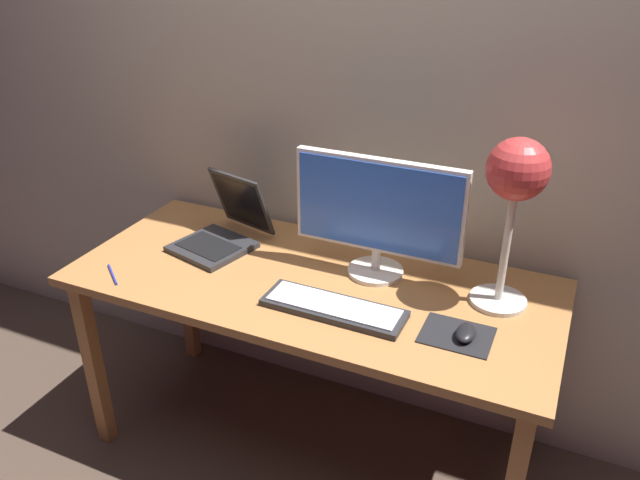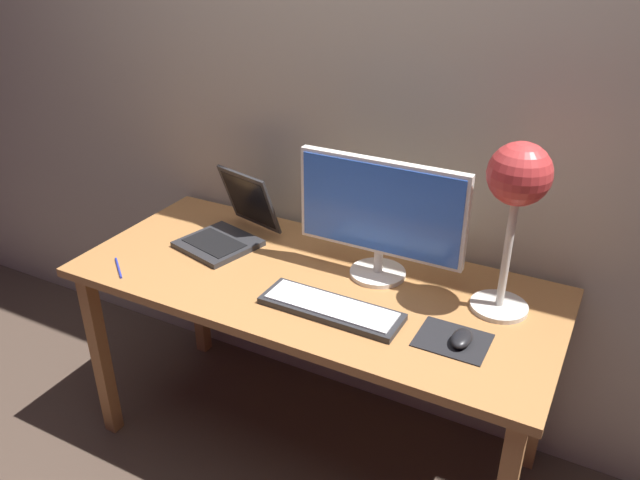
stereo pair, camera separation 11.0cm
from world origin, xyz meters
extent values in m
plane|color=#47382D|center=(0.00, 0.00, 0.00)|extent=(4.80, 4.80, 0.00)
cube|color=#B2A893|center=(0.00, 0.40, 1.30)|extent=(4.80, 0.06, 2.60)
cube|color=#A8703D|center=(0.00, 0.00, 0.72)|extent=(1.60, 0.70, 0.03)
cube|color=#A8703D|center=(-0.74, -0.29, 0.35)|extent=(0.05, 0.05, 0.71)
cube|color=#A8703D|center=(-0.74, 0.29, 0.35)|extent=(0.05, 0.05, 0.71)
cube|color=#A8703D|center=(0.74, 0.29, 0.35)|extent=(0.05, 0.05, 0.71)
cylinder|color=silver|center=(0.18, 0.12, 0.75)|extent=(0.19, 0.19, 0.01)
cylinder|color=silver|center=(0.18, 0.12, 0.79)|extent=(0.03, 0.03, 0.08)
cube|color=silver|center=(0.18, 0.12, 0.99)|extent=(0.56, 0.03, 0.31)
cube|color=blue|center=(0.18, 0.11, 0.99)|extent=(0.53, 0.00, 0.29)
cube|color=#28282B|center=(0.14, -0.14, 0.75)|extent=(0.44, 0.14, 0.02)
cube|color=silver|center=(0.14, -0.14, 0.76)|extent=(0.41, 0.12, 0.01)
cube|color=#28282B|center=(-0.41, 0.04, 0.75)|extent=(0.30, 0.29, 0.02)
cube|color=black|center=(-0.42, 0.02, 0.76)|extent=(0.24, 0.18, 0.00)
cube|color=#28282B|center=(-0.37, 0.19, 0.87)|extent=(0.26, 0.15, 0.23)
cube|color=black|center=(-0.37, 0.19, 0.87)|extent=(0.23, 0.13, 0.20)
cylinder|color=beige|center=(0.58, 0.11, 0.75)|extent=(0.17, 0.17, 0.01)
cylinder|color=silver|center=(0.58, 0.11, 0.95)|extent=(0.02, 0.02, 0.39)
sphere|color=#BF3333|center=(0.58, 0.11, 1.18)|extent=(0.18, 0.18, 0.18)
sphere|color=#FFEAB2|center=(0.58, 0.10, 1.13)|extent=(0.06, 0.06, 0.06)
cube|color=black|center=(0.51, -0.11, 0.74)|extent=(0.20, 0.16, 0.00)
ellipsoid|color=black|center=(0.53, -0.12, 0.76)|extent=(0.06, 0.10, 0.03)
cylinder|color=#2633A5|center=(-0.61, -0.25, 0.74)|extent=(0.11, 0.09, 0.01)
camera|label=1|loc=(0.75, -1.60, 1.80)|focal=35.22mm
camera|label=2|loc=(0.85, -1.55, 1.80)|focal=35.22mm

